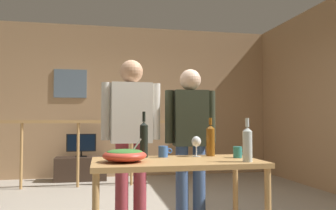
{
  "coord_description": "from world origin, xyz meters",
  "views": [
    {
      "loc": [
        -0.54,
        -3.74,
        1.06
      ],
      "look_at": [
        0.07,
        -0.64,
        1.21
      ],
      "focal_mm": 36.82,
      "sensor_mm": 36.0,
      "label": 1
    }
  ],
  "objects_px": {
    "wine_bottle_amber": "(210,140)",
    "mug_teal": "(238,152)",
    "wine_bottle_dark": "(144,139)",
    "tv_console": "(81,169)",
    "salad_bowl": "(125,155)",
    "flat_screen_tv": "(81,143)",
    "wine_glass": "(196,142)",
    "person_standing_right": "(190,133)",
    "wine_bottle_clear": "(247,144)",
    "framed_picture": "(70,84)",
    "mug_blue": "(164,152)",
    "stair_railing": "(114,141)",
    "serving_table": "(176,170)",
    "person_standing_left": "(131,128)"
  },
  "relations": [
    {
      "from": "flat_screen_tv",
      "to": "wine_bottle_amber",
      "type": "height_order",
      "value": "wine_bottle_amber"
    },
    {
      "from": "mug_blue",
      "to": "stair_railing",
      "type": "bearing_deg",
      "value": 96.55
    },
    {
      "from": "framed_picture",
      "to": "wine_bottle_dark",
      "type": "height_order",
      "value": "framed_picture"
    },
    {
      "from": "tv_console",
      "to": "wine_bottle_amber",
      "type": "height_order",
      "value": "wine_bottle_amber"
    },
    {
      "from": "wine_bottle_amber",
      "to": "tv_console",
      "type": "bearing_deg",
      "value": 111.07
    },
    {
      "from": "salad_bowl",
      "to": "wine_bottle_dark",
      "type": "distance_m",
      "value": 0.37
    },
    {
      "from": "wine_bottle_amber",
      "to": "flat_screen_tv",
      "type": "bearing_deg",
      "value": 111.25
    },
    {
      "from": "wine_bottle_amber",
      "to": "wine_bottle_clear",
      "type": "height_order",
      "value": "wine_bottle_amber"
    },
    {
      "from": "framed_picture",
      "to": "salad_bowl",
      "type": "bearing_deg",
      "value": -79.45
    },
    {
      "from": "serving_table",
      "to": "wine_bottle_clear",
      "type": "relative_size",
      "value": 3.99
    },
    {
      "from": "wine_bottle_amber",
      "to": "mug_teal",
      "type": "xyz_separation_m",
      "value": [
        0.18,
        -0.19,
        -0.1
      ]
    },
    {
      "from": "framed_picture",
      "to": "salad_bowl",
      "type": "xyz_separation_m",
      "value": [
        0.74,
        -3.99,
        -0.96
      ]
    },
    {
      "from": "wine_glass",
      "to": "tv_console",
      "type": "bearing_deg",
      "value": 108.78
    },
    {
      "from": "mug_blue",
      "to": "person_standing_left",
      "type": "xyz_separation_m",
      "value": [
        -0.24,
        0.47,
        0.2
      ]
    },
    {
      "from": "wine_glass",
      "to": "wine_bottle_dark",
      "type": "relative_size",
      "value": 0.45
    },
    {
      "from": "person_standing_left",
      "to": "stair_railing",
      "type": "bearing_deg",
      "value": -89.81
    },
    {
      "from": "wine_glass",
      "to": "wine_bottle_dark",
      "type": "xyz_separation_m",
      "value": [
        -0.47,
        0.03,
        0.04
      ]
    },
    {
      "from": "salad_bowl",
      "to": "wine_glass",
      "type": "bearing_deg",
      "value": 22.72
    },
    {
      "from": "mug_teal",
      "to": "wine_glass",
      "type": "bearing_deg",
      "value": 153.94
    },
    {
      "from": "wine_glass",
      "to": "mug_blue",
      "type": "bearing_deg",
      "value": 176.44
    },
    {
      "from": "tv_console",
      "to": "person_standing_right",
      "type": "xyz_separation_m",
      "value": [
        1.24,
        -2.94,
        0.72
      ]
    },
    {
      "from": "tv_console",
      "to": "mug_teal",
      "type": "distance_m",
      "value": 3.93
    },
    {
      "from": "framed_picture",
      "to": "serving_table",
      "type": "bearing_deg",
      "value": -73.49
    },
    {
      "from": "framed_picture",
      "to": "wine_bottle_clear",
      "type": "bearing_deg",
      "value": -68.07
    },
    {
      "from": "wine_bottle_amber",
      "to": "person_standing_right",
      "type": "height_order",
      "value": "person_standing_right"
    },
    {
      "from": "person_standing_left",
      "to": "wine_glass",
      "type": "bearing_deg",
      "value": 135.81
    },
    {
      "from": "mug_teal",
      "to": "person_standing_left",
      "type": "distance_m",
      "value": 1.1
    },
    {
      "from": "flat_screen_tv",
      "to": "wine_glass",
      "type": "height_order",
      "value": "wine_glass"
    },
    {
      "from": "wine_bottle_clear",
      "to": "mug_teal",
      "type": "height_order",
      "value": "wine_bottle_clear"
    },
    {
      "from": "stair_railing",
      "to": "tv_console",
      "type": "relative_size",
      "value": 3.91
    },
    {
      "from": "wine_bottle_amber",
      "to": "person_standing_left",
      "type": "bearing_deg",
      "value": 145.98
    },
    {
      "from": "wine_bottle_dark",
      "to": "flat_screen_tv",
      "type": "bearing_deg",
      "value": 101.73
    },
    {
      "from": "framed_picture",
      "to": "stair_railing",
      "type": "xyz_separation_m",
      "value": [
        0.79,
        -0.93,
        -1.04
      ]
    },
    {
      "from": "wine_bottle_dark",
      "to": "wine_bottle_clear",
      "type": "bearing_deg",
      "value": -32.36
    },
    {
      "from": "tv_console",
      "to": "wine_bottle_dark",
      "type": "height_order",
      "value": "wine_bottle_dark"
    },
    {
      "from": "wine_bottle_dark",
      "to": "wine_glass",
      "type": "bearing_deg",
      "value": -3.11
    },
    {
      "from": "serving_table",
      "to": "wine_bottle_dark",
      "type": "relative_size",
      "value": 3.39
    },
    {
      "from": "mug_teal",
      "to": "person_standing_left",
      "type": "height_order",
      "value": "person_standing_left"
    },
    {
      "from": "stair_railing",
      "to": "mug_blue",
      "type": "height_order",
      "value": "stair_railing"
    },
    {
      "from": "tv_console",
      "to": "salad_bowl",
      "type": "height_order",
      "value": "salad_bowl"
    },
    {
      "from": "wine_bottle_dark",
      "to": "mug_teal",
      "type": "distance_m",
      "value": 0.82
    },
    {
      "from": "flat_screen_tv",
      "to": "person_standing_right",
      "type": "distance_m",
      "value": 3.17
    },
    {
      "from": "salad_bowl",
      "to": "serving_table",
      "type": "bearing_deg",
      "value": 7.89
    },
    {
      "from": "flat_screen_tv",
      "to": "wine_bottle_amber",
      "type": "bearing_deg",
      "value": -68.75
    },
    {
      "from": "flat_screen_tv",
      "to": "mug_blue",
      "type": "distance_m",
      "value": 3.5
    },
    {
      "from": "tv_console",
      "to": "mug_blue",
      "type": "bearing_deg",
      "value": -75.6
    },
    {
      "from": "wine_bottle_dark",
      "to": "salad_bowl",
      "type": "bearing_deg",
      "value": -121.99
    },
    {
      "from": "wine_bottle_amber",
      "to": "framed_picture",
      "type": "bearing_deg",
      "value": 112.64
    },
    {
      "from": "serving_table",
      "to": "wine_glass",
      "type": "bearing_deg",
      "value": 43.1
    },
    {
      "from": "tv_console",
      "to": "flat_screen_tv",
      "type": "relative_size",
      "value": 1.74
    }
  ]
}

